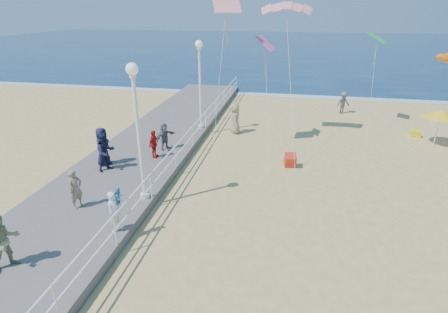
% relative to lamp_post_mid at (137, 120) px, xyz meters
% --- Properties ---
extents(ground, '(160.00, 160.00, 0.00)m').
position_rel_lamp_post_mid_xyz_m(ground, '(5.35, 0.00, -3.66)').
color(ground, '#D5B96F').
rests_on(ground, ground).
extents(ocean, '(160.00, 90.00, 0.05)m').
position_rel_lamp_post_mid_xyz_m(ocean, '(5.35, 65.00, -3.65)').
color(ocean, '#0C274A').
rests_on(ocean, ground).
extents(surf_line, '(160.00, 1.20, 0.04)m').
position_rel_lamp_post_mid_xyz_m(surf_line, '(5.35, 20.50, -3.63)').
color(surf_line, white).
rests_on(surf_line, ground).
extents(boardwalk, '(5.00, 44.00, 0.40)m').
position_rel_lamp_post_mid_xyz_m(boardwalk, '(-2.15, 0.00, -3.46)').
color(boardwalk, slate).
rests_on(boardwalk, ground).
extents(railing, '(0.05, 42.00, 0.55)m').
position_rel_lamp_post_mid_xyz_m(railing, '(0.30, 0.00, -2.41)').
color(railing, white).
rests_on(railing, boardwalk).
extents(lamp_post_mid, '(0.44, 0.44, 5.32)m').
position_rel_lamp_post_mid_xyz_m(lamp_post_mid, '(0.00, 0.00, 0.00)').
color(lamp_post_mid, white).
rests_on(lamp_post_mid, boardwalk).
extents(lamp_post_far, '(0.44, 0.44, 5.32)m').
position_rel_lamp_post_mid_xyz_m(lamp_post_far, '(0.00, 9.00, 0.00)').
color(lamp_post_far, white).
rests_on(lamp_post_far, boardwalk).
extents(woman_holding_toddler, '(0.49, 0.62, 1.49)m').
position_rel_lamp_post_mid_xyz_m(woman_holding_toddler, '(-0.05, -2.29, -2.52)').
color(woman_holding_toddler, white).
rests_on(woman_holding_toddler, boardwalk).
extents(toddler_held, '(0.37, 0.42, 0.73)m').
position_rel_lamp_post_mid_xyz_m(toddler_held, '(0.10, -2.14, -2.04)').
color(toddler_held, '#388BD5').
rests_on(toddler_held, boardwalk).
extents(spectator_1, '(1.01, 1.08, 1.77)m').
position_rel_lamp_post_mid_xyz_m(spectator_1, '(-2.29, -4.56, -2.38)').
color(spectator_1, '#969467').
rests_on(spectator_1, boardwalk).
extents(spectator_3, '(0.46, 0.88, 1.44)m').
position_rel_lamp_post_mid_xyz_m(spectator_3, '(-1.14, 3.97, -2.54)').
color(spectator_3, red).
rests_on(spectator_3, boardwalk).
extents(spectator_4, '(0.64, 0.94, 1.88)m').
position_rel_lamp_post_mid_xyz_m(spectator_4, '(-3.20, 2.68, -2.32)').
color(spectator_4, '#1A1A3A').
rests_on(spectator_4, boardwalk).
extents(spectator_5, '(1.01, 1.38, 1.44)m').
position_rel_lamp_post_mid_xyz_m(spectator_5, '(-1.01, 5.17, -2.54)').
color(spectator_5, '#5D5C61').
rests_on(spectator_5, boardwalk).
extents(spectator_6, '(0.51, 0.65, 1.55)m').
position_rel_lamp_post_mid_xyz_m(spectator_6, '(-2.22, -1.14, -2.49)').
color(spectator_6, gray).
rests_on(spectator_6, boardwalk).
extents(spectator_7, '(1.05, 1.11, 1.81)m').
position_rel_lamp_post_mid_xyz_m(spectator_7, '(-2.75, 2.16, -2.36)').
color(spectator_7, '#1A1E39').
rests_on(spectator_7, boardwalk).
extents(beach_walker_a, '(1.26, 1.08, 1.68)m').
position_rel_lamp_post_mid_xyz_m(beach_walker_a, '(9.35, 15.55, -2.82)').
color(beach_walker_a, '#545358').
rests_on(beach_walker_a, ground).
extents(beach_walker_c, '(0.78, 1.04, 1.92)m').
position_rel_lamp_post_mid_xyz_m(beach_walker_c, '(2.10, 9.54, -2.70)').
color(beach_walker_c, '#968F67').
rests_on(beach_walker_c, ground).
extents(box_kite, '(0.65, 0.78, 0.74)m').
position_rel_lamp_post_mid_xyz_m(box_kite, '(5.67, 5.00, -3.36)').
color(box_kite, red).
rests_on(box_kite, ground).
extents(beach_umbrella, '(1.90, 1.90, 2.14)m').
position_rel_lamp_post_mid_xyz_m(beach_umbrella, '(13.87, 9.64, -1.75)').
color(beach_umbrella, white).
rests_on(beach_umbrella, ground).
extents(beach_chair_left, '(0.55, 0.55, 0.40)m').
position_rel_lamp_post_mid_xyz_m(beach_chair_left, '(13.26, 11.10, -3.46)').
color(beach_chair_left, yellow).
rests_on(beach_chair_left, ground).
extents(kite_parafoil, '(2.78, 0.94, 0.65)m').
position_rel_lamp_post_mid_xyz_m(kite_parafoil, '(4.86, 9.26, 3.88)').
color(kite_parafoil, red).
extents(kite_diamond_pink, '(1.11, 1.30, 0.74)m').
position_rel_lamp_post_mid_xyz_m(kite_diamond_pink, '(3.91, 8.16, 2.03)').
color(kite_diamond_pink, '#F259B0').
extents(kite_diamond_green, '(1.42, 1.50, 0.59)m').
position_rel_lamp_post_mid_xyz_m(kite_diamond_green, '(10.49, 13.12, 2.03)').
color(kite_diamond_green, green).
extents(kite_diamond_redwhite, '(1.57, 1.39, 0.90)m').
position_rel_lamp_post_mid_xyz_m(kite_diamond_redwhite, '(2.07, 6.59, 3.99)').
color(kite_diamond_redwhite, red).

